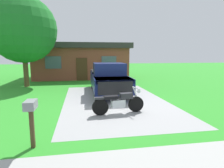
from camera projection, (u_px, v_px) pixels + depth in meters
ground_plane at (115, 101)px, 9.91m from camera, size 80.00×80.00×0.00m
driveway_pad at (115, 101)px, 9.91m from camera, size 5.23×8.80×0.01m
sidewalk_strip at (165, 167)px, 4.07m from camera, size 36.00×1.80×0.01m
motorcycle at (119, 102)px, 7.71m from camera, size 2.21×0.70×1.09m
pickup_truck at (108, 78)px, 11.80m from camera, size 2.11×5.66×1.90m
mailbox at (31, 111)px, 4.78m from camera, size 0.26×0.48×1.26m
shade_tree at (23, 30)px, 13.61m from camera, size 4.84×4.84×6.62m
neighbor_house at (82, 60)px, 19.65m from camera, size 9.60×5.60×3.50m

